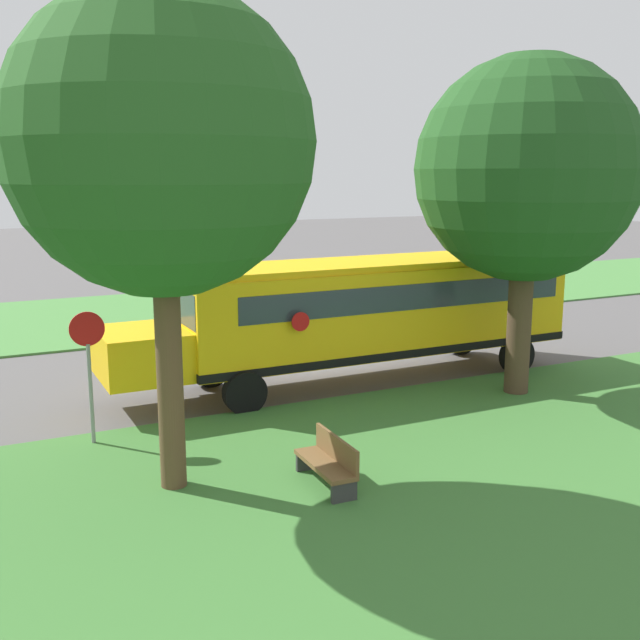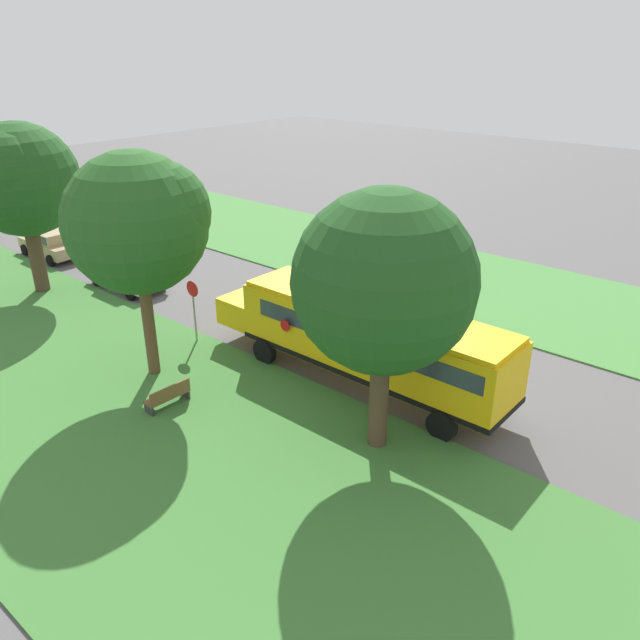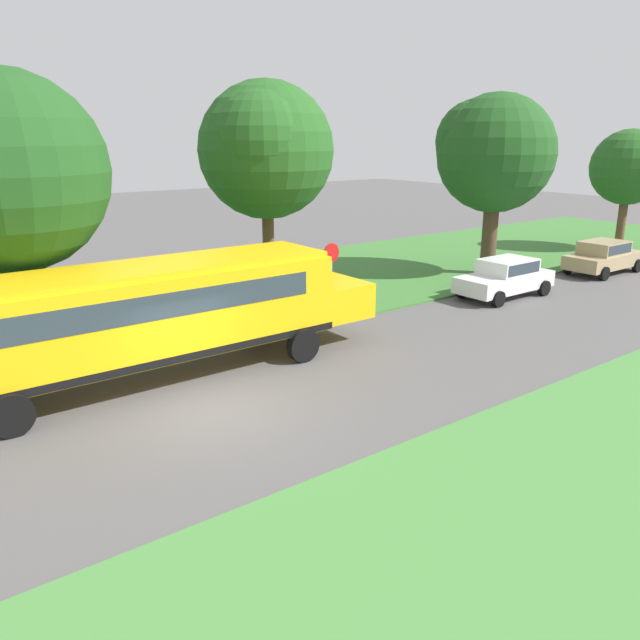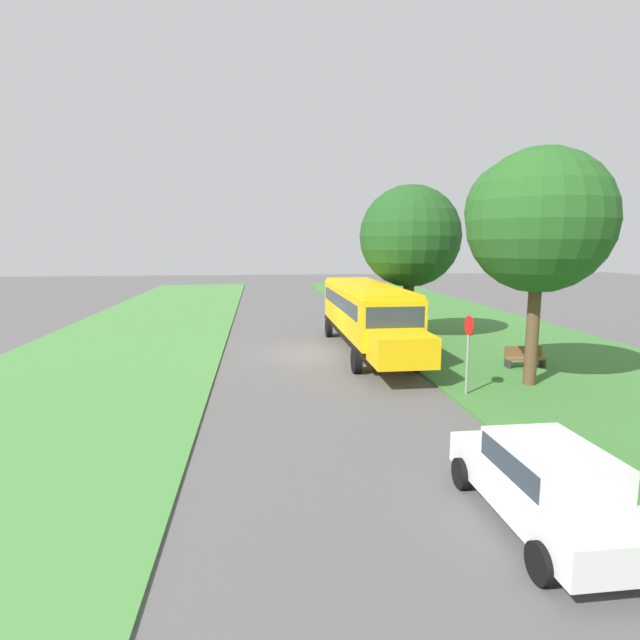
# 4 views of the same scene
# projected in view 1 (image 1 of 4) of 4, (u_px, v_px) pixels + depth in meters

# --- Properties ---
(ground_plane) EXTENTS (120.00, 120.00, 0.00)m
(ground_plane) POSITION_uv_depth(u_px,v_px,m) (316.00, 357.00, 22.15)
(ground_plane) COLOR #565454
(grass_verge) EXTENTS (12.00, 80.00, 0.08)m
(grass_verge) POSITION_uv_depth(u_px,v_px,m) (561.00, 477.00, 13.35)
(grass_verge) COLOR #3D7533
(grass_verge) RESTS_ON ground
(grass_far_side) EXTENTS (10.00, 80.00, 0.07)m
(grass_far_side) POSITION_uv_depth(u_px,v_px,m) (217.00, 308.00, 30.05)
(grass_far_side) COLOR #47843D
(grass_far_side) RESTS_ON ground
(school_bus) EXTENTS (2.84, 12.42, 3.16)m
(school_bus) POSITION_uv_depth(u_px,v_px,m) (368.00, 308.00, 19.41)
(school_bus) COLOR yellow
(school_bus) RESTS_ON ground
(oak_tree_beside_bus) EXTENTS (5.26, 5.26, 8.09)m
(oak_tree_beside_bus) POSITION_uv_depth(u_px,v_px,m) (531.00, 170.00, 17.35)
(oak_tree_beside_bus) COLOR #4C3826
(oak_tree_beside_bus) RESTS_ON ground
(oak_tree_roadside_mid) EXTENTS (4.95, 4.95, 8.34)m
(oak_tree_roadside_mid) POSITION_uv_depth(u_px,v_px,m) (167.00, 137.00, 11.98)
(oak_tree_roadside_mid) COLOR brown
(oak_tree_roadside_mid) RESTS_ON ground
(stop_sign) EXTENTS (0.08, 0.68, 2.74)m
(stop_sign) POSITION_uv_depth(u_px,v_px,m) (89.00, 362.00, 14.63)
(stop_sign) COLOR gray
(stop_sign) RESTS_ON ground
(park_bench) EXTENTS (1.62, 0.56, 0.92)m
(park_bench) POSITION_uv_depth(u_px,v_px,m) (329.00, 462.00, 12.88)
(park_bench) COLOR brown
(park_bench) RESTS_ON ground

